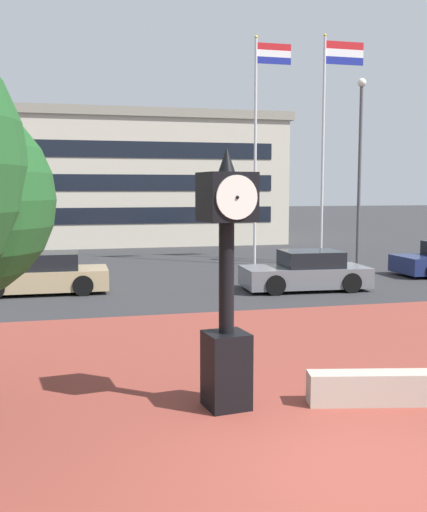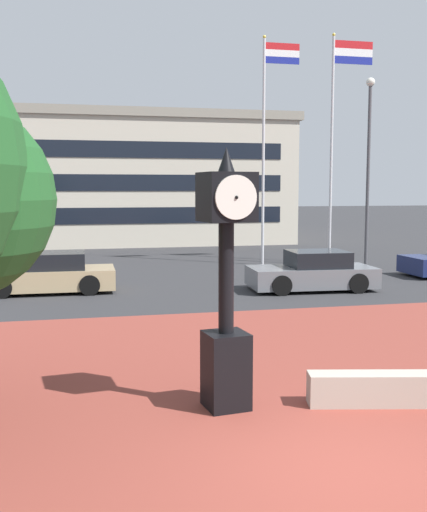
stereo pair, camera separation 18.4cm
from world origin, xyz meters
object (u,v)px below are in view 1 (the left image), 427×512
street_lamp_post (360,155)px  civic_building (87,180)px  car_street_mid (42,275)px  flagpole_secondary (328,128)px  car_street_near (306,272)px  street_clock (226,285)px  flagpole_primary (259,134)px

street_lamp_post → civic_building: bearing=121.0°
car_street_mid → flagpole_secondary: (12.07, 5.25, 5.35)m
car_street_near → civic_building: bearing=18.2°
civic_building → street_clock: bearing=-88.8°
flagpole_secondary → street_lamp_post: (0.68, -1.74, -1.25)m
car_street_mid → street_lamp_post: street_lamp_post is taller
car_street_mid → civic_building: civic_building is taller
flagpole_secondary → street_lamp_post: flagpole_secondary is taller
car_street_near → flagpole_secondary: bearing=-25.9°
car_street_near → street_lamp_post: (4.37, 4.96, 4.10)m
flagpole_secondary → street_lamp_post: size_ratio=1.27×
flagpole_secondary → civic_building: bearing=121.9°
flagpole_primary → street_lamp_post: flagpole_primary is taller
civic_building → street_lamp_post: 20.31m
car_street_near → flagpole_primary: size_ratio=0.43×
car_street_mid → flagpole_primary: size_ratio=0.44×
street_clock → car_street_near: bearing=53.9°
car_street_near → civic_building: civic_building is taller
car_street_mid → flagpole_primary: flagpole_primary is taller
flagpole_secondary → civic_building: 18.57m
car_street_mid → flagpole_secondary: bearing=-65.6°
car_street_mid → flagpole_primary: 11.49m
street_clock → car_street_mid: (-3.01, 11.30, -1.31)m
car_street_near → car_street_mid: 8.50m
flagpole_primary → civic_building: flagpole_primary is taller
car_street_near → flagpole_primary: bearing=-1.4°
car_street_near → flagpole_primary: 8.38m
street_clock → car_street_near: size_ratio=0.94×
car_street_mid → street_lamp_post: bearing=-73.7°
flagpole_primary → street_lamp_post: bearing=-24.2°
flagpole_secondary → street_clock: bearing=-118.7°
street_lamp_post → car_street_mid: bearing=-164.6°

